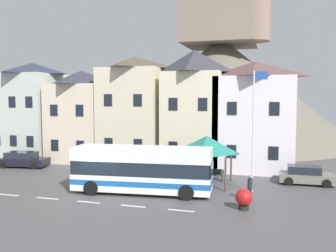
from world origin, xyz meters
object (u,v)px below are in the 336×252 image
object	(u,v)px
townhouse_03	(194,109)
parked_car_02	(23,160)
hilltop_castle	(220,87)
public_bench	(213,174)
townhouse_02	(136,110)
harbour_buoy	(244,198)
transit_bus	(142,170)
pedestrian_00	(211,177)
pedestrian_01	(250,188)
bus_shelter	(207,145)
flagpole	(254,123)
townhouse_00	(33,110)
parked_car_00	(102,166)
parked_car_01	(306,175)
townhouse_04	(255,116)
townhouse_01	(82,116)

from	to	relation	value
townhouse_03	parked_car_02	size ratio (longest dim) A/B	2.33
hilltop_castle	public_bench	xyz separation A→B (m)	(3.53, -27.00, -7.69)
townhouse_02	harbour_buoy	bearing A→B (deg)	-47.39
transit_bus	public_bench	xyz separation A→B (m)	(3.99, 5.35, -1.13)
pedestrian_00	pedestrian_01	xyz separation A→B (m)	(2.81, -1.82, -0.10)
bus_shelter	flagpole	bearing A→B (deg)	-20.14
townhouse_00	townhouse_03	xyz separation A→B (m)	(18.27, -0.71, 0.31)
hilltop_castle	pedestrian_00	size ratio (longest dim) A/B	22.63
harbour_buoy	bus_shelter	bearing A→B (deg)	120.32
transit_bus	pedestrian_00	size ratio (longest dim) A/B	5.68
parked_car_00	parked_car_01	distance (m)	16.77
flagpole	townhouse_04	bearing A→B (deg)	92.98
townhouse_03	townhouse_01	bearing A→B (deg)	178.49
bus_shelter	townhouse_04	bearing A→B (deg)	65.73
hilltop_castle	townhouse_02	bearing A→B (deg)	-103.87
townhouse_04	flagpole	world-z (taller)	townhouse_04
hilltop_castle	parked_car_02	distance (m)	31.34
parked_car_00	pedestrian_00	bearing A→B (deg)	-24.13
parked_car_01	harbour_buoy	bearing A→B (deg)	-117.73
pedestrian_01	hilltop_castle	bearing A→B (deg)	101.83
parked_car_00	flagpole	distance (m)	14.06
hilltop_castle	harbour_buoy	size ratio (longest dim) A/B	31.03
townhouse_02	harbour_buoy	world-z (taller)	townhouse_02
townhouse_01	pedestrian_00	xyz separation A→B (m)	(15.11, -8.87, -3.69)
pedestrian_00	public_bench	world-z (taller)	pedestrian_00
townhouse_03	transit_bus	size ratio (longest dim) A/B	1.13
pedestrian_00	townhouse_04	bearing A→B (deg)	74.53
townhouse_03	public_bench	bearing A→B (deg)	-62.07
townhouse_02	townhouse_04	size ratio (longest dim) A/B	1.08
townhouse_02	townhouse_04	distance (m)	11.68
parked_car_02	pedestrian_01	distance (m)	22.12
townhouse_04	pedestrian_00	bearing A→B (deg)	-105.47
hilltop_castle	parked_car_01	xyz separation A→B (m)	(10.51, -26.38, -7.49)
townhouse_00	transit_bus	bearing A→B (deg)	-33.17
parked_car_01	pedestrian_01	distance (m)	7.05
flagpole	pedestrian_01	bearing A→B (deg)	-91.09
parked_car_01	pedestrian_00	bearing A→B (deg)	-148.38
hilltop_castle	harbour_buoy	distance (m)	35.59
flagpole	bus_shelter	bearing A→B (deg)	159.86
bus_shelter	parked_car_02	size ratio (longest dim) A/B	0.79
transit_bus	townhouse_02	bearing A→B (deg)	107.61
parked_car_02	flagpole	bearing A→B (deg)	-17.01
townhouse_00	harbour_buoy	distance (m)	27.57
parked_car_00	pedestrian_01	world-z (taller)	pedestrian_01
bus_shelter	parked_car_00	world-z (taller)	bus_shelter
townhouse_01	townhouse_04	bearing A→B (deg)	-0.27
townhouse_02	parked_car_00	bearing A→B (deg)	-100.04
transit_bus	pedestrian_00	world-z (taller)	transit_bus
harbour_buoy	townhouse_00	bearing A→B (deg)	151.70
townhouse_04	public_bench	world-z (taller)	townhouse_04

